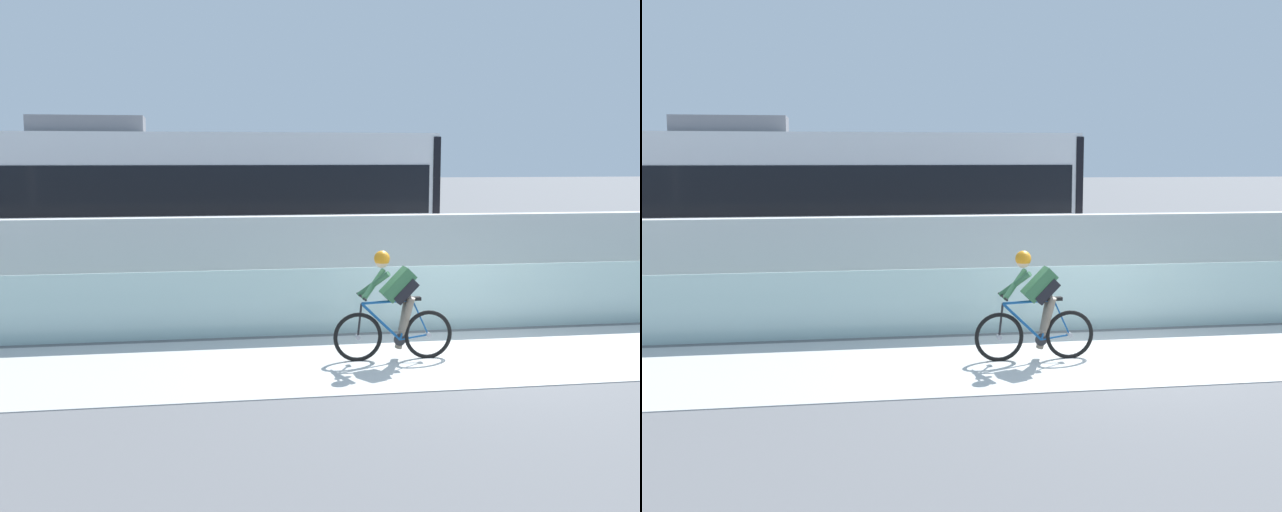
{
  "view_description": "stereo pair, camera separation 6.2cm",
  "coord_description": "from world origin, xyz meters",
  "views": [
    {
      "loc": [
        -4.1,
        -10.83,
        2.93
      ],
      "look_at": [
        -1.94,
        2.35,
        1.25
      ],
      "focal_mm": 44.09,
      "sensor_mm": 36.0,
      "label": 1
    },
    {
      "loc": [
        -4.04,
        -10.84,
        2.93
      ],
      "look_at": [
        -1.94,
        2.35,
        1.25
      ],
      "focal_mm": 44.09,
      "sensor_mm": 36.0,
      "label": 2
    }
  ],
  "objects": [
    {
      "name": "glass_parapet",
      "position": [
        0.0,
        1.85,
        0.55
      ],
      "size": [
        32.0,
        0.05,
        1.11
      ],
      "primitive_type": "cube",
      "color": "silver",
      "rests_on": "ground"
    },
    {
      "name": "tram_rail_far",
      "position": [
        0.0,
        7.57,
        0.0
      ],
      "size": [
        32.0,
        0.08,
        0.01
      ],
      "primitive_type": "cube",
      "color": "#595654",
      "rests_on": "ground"
    },
    {
      "name": "tram",
      "position": [
        -4.31,
        6.85,
        1.89
      ],
      "size": [
        11.06,
        2.54,
        3.81
      ],
      "color": "silver",
      "rests_on": "ground"
    },
    {
      "name": "bike_path_deck",
      "position": [
        0.0,
        0.0,
        0.01
      ],
      "size": [
        32.0,
        3.2,
        0.01
      ],
      "primitive_type": "cube",
      "color": "beige",
      "rests_on": "ground"
    },
    {
      "name": "concrete_barrier_wall",
      "position": [
        0.0,
        3.65,
        0.92
      ],
      "size": [
        32.0,
        0.36,
        1.84
      ],
      "primitive_type": "cube",
      "color": "silver",
      "rests_on": "ground"
    },
    {
      "name": "cyclist_on_bike",
      "position": [
        -1.24,
        0.0,
        0.78
      ],
      "size": [
        1.77,
        0.58,
        1.61
      ],
      "color": "black",
      "rests_on": "ground"
    },
    {
      "name": "ground_plane",
      "position": [
        0.0,
        0.0,
        0.0
      ],
      "size": [
        200.0,
        200.0,
        0.0
      ],
      "primitive_type": "plane",
      "color": "slate"
    },
    {
      "name": "tram_rail_near",
      "position": [
        0.0,
        6.13,
        0.0
      ],
      "size": [
        32.0,
        0.08,
        0.01
      ],
      "primitive_type": "cube",
      "color": "#595654",
      "rests_on": "ground"
    }
  ]
}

